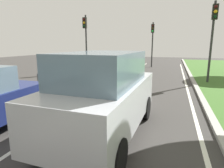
{
  "coord_description": "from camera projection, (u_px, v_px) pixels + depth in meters",
  "views": [
    {
      "loc": [
        2.79,
        4.06,
        2.46
      ],
      "look_at": [
        0.9,
        9.85,
        1.2
      ],
      "focal_mm": 30.51,
      "sensor_mm": 36.0,
      "label": 1
    }
  ],
  "objects": [
    {
      "name": "ground_plane",
      "position": [
        120.0,
        90.0,
        10.6
      ],
      "size": [
        60.0,
        60.0,
        0.0
      ],
      "primitive_type": "plane",
      "color": "#383533"
    },
    {
      "name": "lane_line_center",
      "position": [
        108.0,
        89.0,
        10.81
      ],
      "size": [
        0.12,
        32.0,
        0.01
      ],
      "primitive_type": "cube",
      "color": "silver",
      "rests_on": "ground"
    },
    {
      "name": "lane_line_right_edge",
      "position": [
        189.0,
        95.0,
        9.51
      ],
      "size": [
        0.12,
        32.0,
        0.01
      ],
      "primitive_type": "cube",
      "color": "silver",
      "rests_on": "ground"
    },
    {
      "name": "curb_right",
      "position": [
        200.0,
        95.0,
        9.34
      ],
      "size": [
        0.24,
        48.0,
        0.12
      ],
      "primitive_type": "cube",
      "color": "#9E9B93",
      "rests_on": "ground"
    },
    {
      "name": "car_suv_ahead",
      "position": [
        104.0,
        94.0,
        5.08
      ],
      "size": [
        2.09,
        4.56,
        2.28
      ],
      "rotation": [
        0.0,
        0.0,
        -0.03
      ],
      "color": "#B7BABF",
      "rests_on": "ground"
    },
    {
      "name": "car_hatchback_far",
      "position": [
        71.0,
        74.0,
        10.61
      ],
      "size": [
        1.76,
        3.72,
        1.78
      ],
      "rotation": [
        0.0,
        0.0,
        -0.01
      ],
      "color": "#474C51",
      "rests_on": "ground"
    },
    {
      "name": "traffic_light_near_right",
      "position": [
        213.0,
        29.0,
        11.73
      ],
      "size": [
        0.32,
        0.5,
        5.08
      ],
      "color": "#2D2D2D",
      "rests_on": "ground"
    },
    {
      "name": "traffic_light_overhead_left",
      "position": [
        85.0,
        34.0,
        16.66
      ],
      "size": [
        0.32,
        0.5,
        4.99
      ],
      "color": "#2D2D2D",
      "rests_on": "ground"
    },
    {
      "name": "traffic_light_far_median",
      "position": [
        152.0,
        37.0,
        20.61
      ],
      "size": [
        0.32,
        0.5,
        4.83
      ],
      "color": "#2D2D2D",
      "rests_on": "ground"
    }
  ]
}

